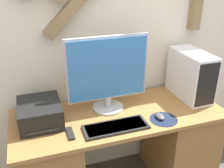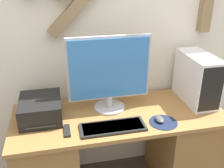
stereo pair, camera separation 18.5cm
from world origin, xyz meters
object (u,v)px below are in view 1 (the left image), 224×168
at_px(mouse, 160,116).
at_px(printer, 40,113).
at_px(keyboard, 116,127).
at_px(monitor, 108,72).
at_px(remote_control, 70,133).
at_px(computer_tower, 191,75).

height_order(mouse, printer, printer).
xyz_separation_m(keyboard, printer, (-0.48, 0.24, 0.06)).
bearing_deg(printer, monitor, 3.92).
bearing_deg(keyboard, printer, 153.00).
height_order(printer, remote_control, printer).
distance_m(keyboard, remote_control, 0.31).
height_order(keyboard, printer, printer).
relative_size(monitor, remote_control, 4.47).
bearing_deg(remote_control, computer_tower, 12.16).
bearing_deg(computer_tower, keyboard, -161.13).
bearing_deg(mouse, monitor, 139.12).
relative_size(computer_tower, printer, 1.22).
xyz_separation_m(monitor, remote_control, (-0.34, -0.25, -0.30)).
bearing_deg(mouse, remote_control, 178.49).
bearing_deg(remote_control, keyboard, -5.14).
height_order(monitor, remote_control, monitor).
relative_size(keyboard, mouse, 4.91).
height_order(computer_tower, printer, computer_tower).
bearing_deg(keyboard, computer_tower, 18.87).
xyz_separation_m(keyboard, computer_tower, (0.74, 0.25, 0.18)).
height_order(keyboard, computer_tower, computer_tower).
height_order(monitor, keyboard, monitor).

